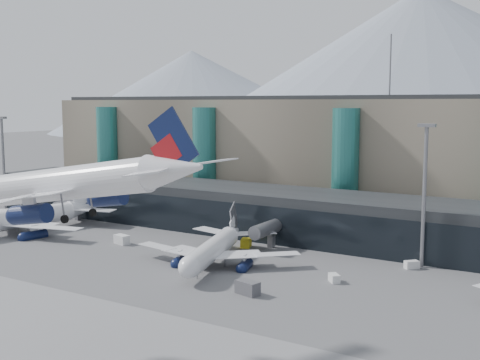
% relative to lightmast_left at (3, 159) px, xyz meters
% --- Properties ---
extents(ground, '(900.00, 900.00, 0.00)m').
position_rel_lightmast_left_xyz_m(ground, '(80.00, -45.00, -14.42)').
color(ground, '#515154').
rests_on(ground, ground).
extents(runway_strip, '(400.00, 40.00, 0.04)m').
position_rel_lightmast_left_xyz_m(runway_strip, '(80.00, -60.00, -14.40)').
color(runway_strip, slate).
rests_on(runway_strip, ground).
extents(runway_markings, '(128.00, 1.00, 0.02)m').
position_rel_lightmast_left_xyz_m(runway_markings, '(80.00, -60.00, -14.37)').
color(runway_markings, gold).
rests_on(runway_markings, ground).
extents(concourse, '(170.00, 27.00, 10.00)m').
position_rel_lightmast_left_xyz_m(concourse, '(79.98, 12.73, -9.45)').
color(concourse, black).
rests_on(concourse, ground).
extents(terminal_main, '(130.00, 30.00, 31.00)m').
position_rel_lightmast_left_xyz_m(terminal_main, '(55.00, 45.00, 1.03)').
color(terminal_main, gray).
rests_on(terminal_main, ground).
extents(teal_towers, '(116.40, 19.40, 46.00)m').
position_rel_lightmast_left_xyz_m(teal_towers, '(65.01, 29.01, -0.41)').
color(teal_towers, '#28716B').
rests_on(teal_towers, ground).
extents(lightmast_left, '(3.00, 1.20, 25.60)m').
position_rel_lightmast_left_xyz_m(lightmast_left, '(0.00, 0.00, 0.00)').
color(lightmast_left, slate).
rests_on(lightmast_left, ground).
extents(lightmast_mid, '(3.00, 1.20, 25.60)m').
position_rel_lightmast_left_xyz_m(lightmast_mid, '(110.00, 3.00, 0.00)').
color(lightmast_mid, slate).
rests_on(lightmast_mid, ground).
extents(hero_jet, '(32.29, 32.94, 10.62)m').
position_rel_lightmast_left_xyz_m(hero_jet, '(88.73, -56.37, 7.12)').
color(hero_jet, white).
rests_on(hero_jet, ground).
extents(jet_parked_left, '(37.42, 38.34, 12.34)m').
position_rel_lightmast_left_xyz_m(jet_parked_left, '(26.00, -12.48, -9.75)').
color(jet_parked_left, white).
rests_on(jet_parked_left, ground).
extents(jet_parked_mid, '(31.48, 32.87, 10.55)m').
position_rel_lightmast_left_xyz_m(jet_parked_mid, '(76.78, -13.14, -10.43)').
color(jet_parked_mid, white).
rests_on(jet_parked_mid, ground).
extents(veh_a, '(3.66, 2.55, 1.88)m').
position_rel_lightmast_left_xyz_m(veh_a, '(51.94, -11.52, -13.48)').
color(veh_a, silver).
rests_on(veh_a, ground).
extents(veh_b, '(2.72, 3.42, 1.72)m').
position_rel_lightmast_left_xyz_m(veh_b, '(75.50, -0.48, -13.56)').
color(veh_b, gold).
rests_on(veh_b, ground).
extents(veh_c, '(4.11, 2.79, 2.09)m').
position_rel_lightmast_left_xyz_m(veh_c, '(91.23, -26.52, -13.37)').
color(veh_c, '#4E4E53').
rests_on(veh_c, ground).
extents(veh_d, '(2.65, 2.67, 1.40)m').
position_rel_lightmast_left_xyz_m(veh_d, '(108.78, 1.00, -13.72)').
color(veh_d, silver).
rests_on(veh_d, ground).
extents(veh_g, '(2.55, 2.61, 1.34)m').
position_rel_lightmast_left_xyz_m(veh_g, '(100.16, -13.71, -13.75)').
color(veh_g, silver).
rests_on(veh_g, ground).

